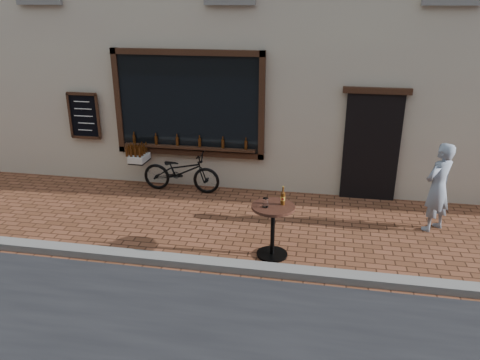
# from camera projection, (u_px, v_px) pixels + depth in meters

# --- Properties ---
(ground) EXTENTS (90.00, 90.00, 0.00)m
(ground) POSITION_uv_depth(u_px,v_px,m) (250.00, 279.00, 6.99)
(ground) COLOR brown
(ground) RESTS_ON ground
(kerb) EXTENTS (90.00, 0.25, 0.12)m
(kerb) POSITION_uv_depth(u_px,v_px,m) (252.00, 268.00, 7.15)
(kerb) COLOR slate
(kerb) RESTS_ON ground
(cargo_bicycle) EXTENTS (2.03, 0.64, 0.96)m
(cargo_bicycle) POSITION_uv_depth(u_px,v_px,m) (180.00, 171.00, 10.05)
(cargo_bicycle) COLOR black
(cargo_bicycle) RESTS_ON ground
(bistro_table) EXTENTS (0.69, 0.69, 1.18)m
(bistro_table) POSITION_uv_depth(u_px,v_px,m) (273.00, 220.00, 7.41)
(bistro_table) COLOR black
(bistro_table) RESTS_ON ground
(pedestrian) EXTENTS (0.70, 0.69, 1.63)m
(pedestrian) POSITION_uv_depth(u_px,v_px,m) (438.00, 187.00, 8.21)
(pedestrian) COLOR gray
(pedestrian) RESTS_ON ground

